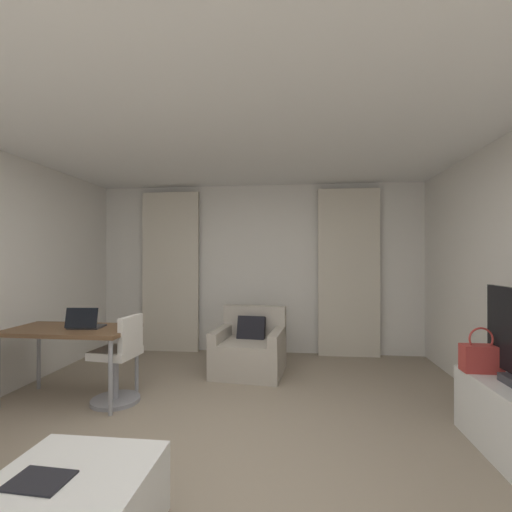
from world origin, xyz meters
name	(u,v)px	position (x,y,z in m)	size (l,w,h in m)	color
ground_plane	(214,462)	(0.00, 0.00, 0.00)	(12.00, 12.00, 0.00)	gray
wall_window	(258,268)	(0.00, 3.03, 1.30)	(5.12, 0.06, 2.60)	silver
ceiling	(214,97)	(0.00, 0.00, 2.63)	(5.12, 6.12, 0.06)	white
curtain_left_panel	(170,272)	(-1.38, 2.90, 1.25)	(0.90, 0.06, 2.50)	beige
curtain_right_panel	(349,272)	(1.38, 2.90, 1.25)	(0.90, 0.06, 2.50)	beige
armchair	(250,351)	(0.00, 2.00, 0.28)	(0.92, 0.88, 0.81)	#B2A899
desk	(71,334)	(-1.70, 0.90, 0.68)	(1.25, 0.65, 0.75)	brown
desk_chair	(119,364)	(-1.20, 0.92, 0.39)	(0.48, 0.48, 0.88)	gray
laptop	(85,324)	(-1.56, 0.91, 0.79)	(0.34, 0.27, 0.22)	#2D2D33
coffee_table	(73,512)	(-0.53, -0.84, 0.20)	(0.75, 0.71, 0.39)	white
magazine_open	(39,481)	(-0.64, -0.92, 0.40)	(0.29, 0.21, 0.01)	black
handbag_primary	(481,357)	(2.10, 0.60, 0.65)	(0.30, 0.14, 0.37)	#B73833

